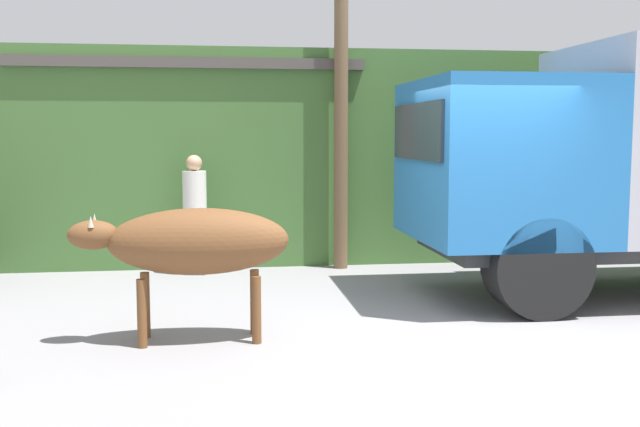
{
  "coord_description": "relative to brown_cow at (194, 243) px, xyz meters",
  "views": [
    {
      "loc": [
        -2.52,
        -7.54,
        1.99
      ],
      "look_at": [
        -1.42,
        0.36,
        1.15
      ],
      "focal_mm": 42.0,
      "sensor_mm": 36.0,
      "label": 1
    }
  ],
  "objects": [
    {
      "name": "hillside_embankment",
      "position": [
        2.74,
        6.87,
        0.68
      ],
      "size": [
        32.0,
        5.83,
        3.28
      ],
      "color": "#426B33",
      "rests_on": "ground_plane"
    },
    {
      "name": "building_backdrop",
      "position": [
        -0.16,
        5.22,
        0.61
      ],
      "size": [
        5.16,
        2.7,
        3.11
      ],
      "color": "#B2BCAD",
      "rests_on": "ground_plane"
    },
    {
      "name": "brown_cow",
      "position": [
        0.0,
        0.0,
        0.0
      ],
      "size": [
        2.09,
        0.64,
        1.29
      ],
      "rotation": [
        0.0,
        0.0,
        -0.21
      ],
      "color": "brown",
      "rests_on": "ground_plane"
    },
    {
      "name": "utility_pole",
      "position": [
        2.05,
        3.74,
        2.39
      ],
      "size": [
        0.9,
        0.21,
        6.46
      ],
      "color": "brown",
      "rests_on": "ground_plane"
    },
    {
      "name": "ground_plane",
      "position": [
        2.74,
        0.35,
        -0.96
      ],
      "size": [
        60.0,
        60.0,
        0.0
      ],
      "primitive_type": "plane",
      "color": "gray"
    },
    {
      "name": "pedestrian_on_hill",
      "position": [
        -0.09,
        3.53,
        -0.02
      ],
      "size": [
        0.39,
        0.39,
        1.71
      ],
      "rotation": [
        0.0,
        0.0,
        2.98
      ],
      "color": "#38332D",
      "rests_on": "ground_plane"
    }
  ]
}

